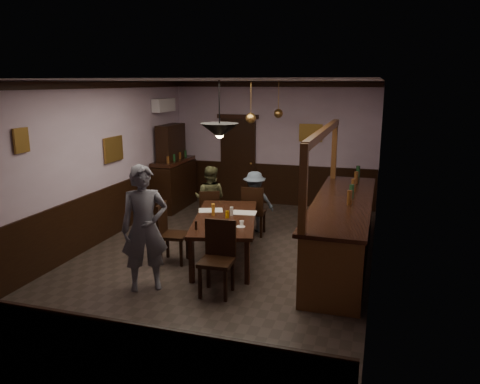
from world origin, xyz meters
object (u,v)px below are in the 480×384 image
at_px(pendant_brass_mid, 251,118).
at_px(pendant_iron, 220,131).
at_px(coffee_cup, 242,223).
at_px(chair_side, 169,230).
at_px(pendant_brass_far, 278,113).
at_px(person_seated_left, 210,199).
at_px(chair_near, 218,254).
at_px(person_seated_right, 254,202).
at_px(dining_table, 225,220).
at_px(chair_far_left, 209,211).
at_px(chair_far_right, 253,209).
at_px(sideboard, 173,175).
at_px(bar_counter, 342,229).
at_px(person_standing, 145,228).
at_px(soda_can, 227,214).

bearing_deg(pendant_brass_mid, pendant_iron, -85.78).
bearing_deg(pendant_brass_mid, coffee_cup, -78.22).
xyz_separation_m(chair_side, pendant_brass_far, (1.08, 3.41, 1.74)).
bearing_deg(person_seated_left, chair_side, 85.11).
xyz_separation_m(chair_near, pendant_brass_mid, (-0.30, 2.76, 1.72)).
bearing_deg(pendant_iron, person_seated_right, 92.80).
bearing_deg(dining_table, chair_far_left, 122.47).
distance_m(chair_far_right, chair_near, 2.62).
bearing_deg(pendant_brass_far, sideboard, -176.68).
relative_size(chair_far_left, sideboard, 0.46).
bearing_deg(bar_counter, chair_near, -132.53).
bearing_deg(person_standing, soda_can, 29.95).
xyz_separation_m(person_seated_left, person_seated_right, (0.87, 0.21, -0.05)).
relative_size(coffee_cup, sideboard, 0.04).
relative_size(dining_table, pendant_brass_far, 2.93).
distance_m(person_standing, bar_counter, 3.28).
height_order(person_standing, coffee_cup, person_standing).
height_order(chair_far_right, pendant_brass_far, pendant_brass_far).
relative_size(dining_table, chair_side, 2.34).
xyz_separation_m(chair_side, coffee_cup, (1.28, -0.01, 0.24)).
xyz_separation_m(chair_near, sideboard, (-2.62, 4.14, 0.22)).
xyz_separation_m(chair_far_right, person_standing, (-0.85, -2.80, 0.37)).
bearing_deg(sideboard, soda_can, -51.21).
relative_size(chair_near, coffee_cup, 13.25).
distance_m(bar_counter, pendant_brass_mid, 2.76).
relative_size(person_seated_left, pendant_iron, 1.62).
distance_m(chair_near, pendant_iron, 1.78).
relative_size(chair_far_right, person_standing, 0.54).
relative_size(bar_counter, pendant_brass_mid, 4.95).
bearing_deg(pendant_brass_mid, sideboard, 149.18).
xyz_separation_m(chair_near, person_seated_right, (-0.25, 2.89, 0.04)).
distance_m(chair_far_left, pendant_iron, 2.77).
bearing_deg(soda_can, sideboard, 128.79).
bearing_deg(soda_can, bar_counter, 15.03).
height_order(chair_far_left, bar_counter, bar_counter).
bearing_deg(pendant_brass_mid, chair_side, -115.05).
bearing_deg(pendant_iron, chair_far_right, 91.71).
bearing_deg(person_seated_right, person_seated_left, -15.33).
relative_size(person_seated_right, pendant_iron, 1.50).
bearing_deg(coffee_cup, chair_side, 165.92).
bearing_deg(chair_far_left, chair_side, 59.91).
relative_size(chair_near, pendant_iron, 1.28).
relative_size(person_seated_left, coffee_cup, 16.82).
xyz_separation_m(sideboard, pendant_brass_mid, (2.31, -1.38, 1.50)).
bearing_deg(pendant_brass_mid, person_seated_right, 68.34).
relative_size(chair_far_right, chair_side, 0.99).
distance_m(dining_table, soda_can, 0.14).
height_order(chair_far_left, person_seated_left, person_seated_left).
bearing_deg(coffee_cup, person_seated_right, 86.05).
distance_m(chair_far_left, coffee_cup, 1.95).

